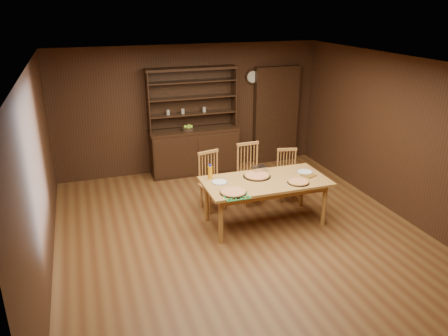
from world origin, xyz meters
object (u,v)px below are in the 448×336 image
object	(u,v)px
china_hutch	(194,145)
chair_right	(287,173)
dining_table	(265,185)
chair_center	(250,171)
juice_bottle	(210,172)
chair_left	(211,178)

from	to	relation	value
china_hutch	chair_right	size ratio (longest dim) A/B	2.36
dining_table	chair_right	distance (m)	1.12
china_hutch	chair_center	xyz separation A→B (m)	(0.58, -1.66, -0.03)
chair_center	juice_bottle	distance (m)	1.08
dining_table	chair_center	world-z (taller)	chair_center
chair_left	juice_bottle	world-z (taller)	chair_left
chair_center	chair_left	bearing A→B (deg)	179.61
chair_center	juice_bottle	size ratio (longest dim) A/B	4.57
china_hutch	dining_table	world-z (taller)	china_hutch
chair_right	juice_bottle	size ratio (longest dim) A/B	3.95
chair_left	juice_bottle	distance (m)	0.61
juice_bottle	chair_right	bearing A→B (deg)	15.18
dining_table	chair_left	xyz separation A→B (m)	(-0.64, 0.85, -0.14)
dining_table	chair_left	size ratio (longest dim) A/B	1.95
chair_left	juice_bottle	size ratio (longest dim) A/B	4.32
dining_table	chair_center	bearing A→B (deg)	84.25
chair_center	juice_bottle	bearing A→B (deg)	-152.73
chair_center	chair_right	size ratio (longest dim) A/B	1.16
dining_table	chair_left	bearing A→B (deg)	126.98
chair_left	chair_right	xyz separation A→B (m)	(1.41, -0.07, -0.05)
dining_table	chair_center	distance (m)	0.90
chair_left	china_hutch	bearing A→B (deg)	70.89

